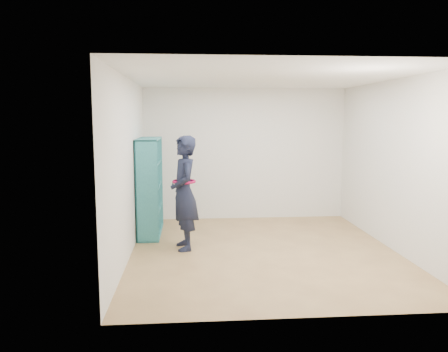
{
  "coord_description": "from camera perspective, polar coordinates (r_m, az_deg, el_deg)",
  "views": [
    {
      "loc": [
        -1.12,
        -6.38,
        2.02
      ],
      "look_at": [
        -0.58,
        0.3,
        1.13
      ],
      "focal_mm": 35.0,
      "sensor_mm": 36.0,
      "label": 1
    }
  ],
  "objects": [
    {
      "name": "wall_right",
      "position": [
        7.14,
        21.34,
        1.29
      ],
      "size": [
        0.02,
        4.5,
        2.6
      ],
      "primitive_type": "cube",
      "color": "white",
      "rests_on": "floor"
    },
    {
      "name": "smartphone",
      "position": [
        6.76,
        -6.71,
        -1.17
      ],
      "size": [
        0.03,
        0.1,
        0.14
      ],
      "rotation": [
        0.37,
        0.0,
        0.23
      ],
      "color": "silver",
      "rests_on": "person"
    },
    {
      "name": "wall_back",
      "position": [
        8.73,
        2.78,
        2.86
      ],
      "size": [
        4.0,
        0.02,
        2.6
      ],
      "primitive_type": "cube",
      "color": "white",
      "rests_on": "floor"
    },
    {
      "name": "floor",
      "position": [
        6.79,
        5.18,
        -9.75
      ],
      "size": [
        4.5,
        4.5,
        0.0
      ],
      "primitive_type": "plane",
      "color": "olive",
      "rests_on": "ground"
    },
    {
      "name": "bookshelf",
      "position": [
        7.71,
        -9.87,
        -1.53
      ],
      "size": [
        0.37,
        1.26,
        1.68
      ],
      "color": "#286F7D",
      "rests_on": "floor"
    },
    {
      "name": "person",
      "position": [
        6.71,
        -5.23,
        -2.21
      ],
      "size": [
        0.53,
        0.71,
        1.76
      ],
      "rotation": [
        0.0,
        0.0,
        -1.38
      ],
      "color": "black",
      "rests_on": "floor"
    },
    {
      "name": "ceiling",
      "position": [
        6.5,
        5.46,
        12.68
      ],
      "size": [
        4.5,
        4.5,
        0.0
      ],
      "primitive_type": "plane",
      "color": "white",
      "rests_on": "wall_back"
    },
    {
      "name": "wall_front",
      "position": [
        4.34,
        10.41,
        -2.08
      ],
      "size": [
        4.0,
        0.02,
        2.6
      ],
      "primitive_type": "cube",
      "color": "white",
      "rests_on": "floor"
    },
    {
      "name": "wall_left",
      "position": [
        6.48,
        -12.39,
        1.04
      ],
      "size": [
        0.02,
        4.5,
        2.6
      ],
      "primitive_type": "cube",
      "color": "white",
      "rests_on": "floor"
    }
  ]
}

